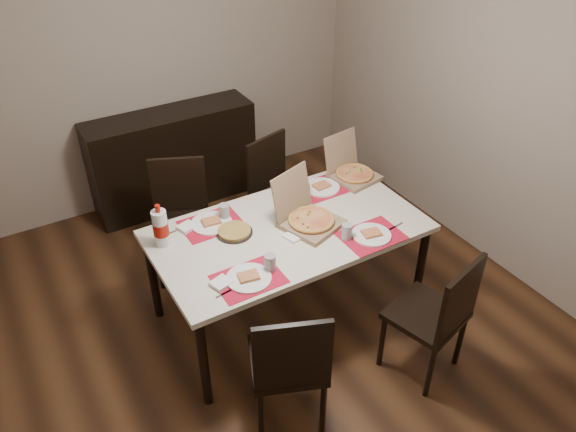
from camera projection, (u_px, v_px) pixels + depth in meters
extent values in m
cube|color=#462815|center=(269.00, 314.00, 4.15)|extent=(3.80, 4.00, 0.02)
cube|color=gray|center=(152.00, 61.00, 4.82)|extent=(3.80, 0.02, 2.60)
cube|color=gray|center=(488.00, 95.00, 4.20)|extent=(0.02, 4.00, 2.60)
cube|color=black|center=(174.00, 159.00, 5.15)|extent=(1.50, 0.40, 0.90)
cube|color=beige|center=(288.00, 231.00, 3.76)|extent=(1.80, 1.00, 0.04)
cylinder|color=black|center=(204.00, 363.00, 3.31)|extent=(0.06, 0.06, 0.71)
cylinder|color=black|center=(420.00, 269.00, 4.01)|extent=(0.06, 0.06, 0.71)
cylinder|color=black|center=(153.00, 278.00, 3.93)|extent=(0.06, 0.06, 0.71)
cylinder|color=black|center=(348.00, 209.00, 4.63)|extent=(0.06, 0.06, 0.71)
cube|color=black|center=(287.00, 360.00, 3.20)|extent=(0.55, 0.55, 0.04)
cube|color=black|center=(293.00, 356.00, 2.91)|extent=(0.40, 0.18, 0.46)
cylinder|color=black|center=(261.00, 417.00, 3.17)|extent=(0.04, 0.04, 0.43)
cylinder|color=black|center=(323.00, 408.00, 3.22)|extent=(0.04, 0.04, 0.43)
cylinder|color=black|center=(254.00, 367.00, 3.46)|extent=(0.04, 0.04, 0.43)
cylinder|color=black|center=(311.00, 360.00, 3.51)|extent=(0.04, 0.04, 0.43)
cube|color=black|center=(426.00, 315.00, 3.50)|extent=(0.52, 0.52, 0.04)
cube|color=black|center=(460.00, 300.00, 3.25)|extent=(0.41, 0.14, 0.46)
cylinder|color=black|center=(430.00, 372.00, 3.43)|extent=(0.04, 0.04, 0.43)
cylinder|color=black|center=(460.00, 340.00, 3.64)|extent=(0.04, 0.04, 0.43)
cylinder|color=black|center=(382.00, 341.00, 3.63)|extent=(0.04, 0.04, 0.43)
cylinder|color=black|center=(413.00, 313.00, 3.85)|extent=(0.04, 0.04, 0.43)
cube|color=black|center=(181.00, 225.00, 4.29)|extent=(0.55, 0.55, 0.04)
cube|color=black|center=(179.00, 185.00, 4.30)|extent=(0.40, 0.20, 0.46)
cylinder|color=black|center=(207.00, 234.00, 4.58)|extent=(0.04, 0.04, 0.43)
cylinder|color=black|center=(163.00, 237.00, 4.55)|extent=(0.04, 0.04, 0.43)
cylinder|color=black|center=(208.00, 262.00, 4.29)|extent=(0.04, 0.04, 0.43)
cylinder|color=black|center=(160.00, 266.00, 4.26)|extent=(0.04, 0.04, 0.43)
cube|color=black|center=(283.00, 197.00, 4.61)|extent=(0.52, 0.52, 0.04)
cube|color=black|center=(266.00, 163.00, 4.58)|extent=(0.41, 0.15, 0.46)
cylinder|color=black|center=(283.00, 204.00, 4.96)|extent=(0.04, 0.04, 0.43)
cylinder|color=black|center=(253.00, 221.00, 4.74)|extent=(0.04, 0.04, 0.43)
cylinder|color=black|center=(313.00, 220.00, 4.75)|extent=(0.04, 0.04, 0.43)
cylinder|color=black|center=(284.00, 238.00, 4.54)|extent=(0.04, 0.04, 0.43)
cube|color=red|center=(249.00, 279.00, 3.32)|extent=(0.40, 0.30, 0.00)
cylinder|color=white|center=(249.00, 278.00, 3.32)|extent=(0.27, 0.27, 0.01)
cube|color=tan|center=(249.00, 276.00, 3.31)|extent=(0.14, 0.11, 0.02)
cylinder|color=gray|center=(270.00, 263.00, 3.36)|extent=(0.07, 0.07, 0.11)
cube|color=#B2B2B7|center=(231.00, 290.00, 3.24)|extent=(0.20, 0.04, 0.00)
cube|color=white|center=(221.00, 283.00, 3.28)|extent=(0.13, 0.13, 0.02)
cube|color=red|center=(371.00, 236.00, 3.67)|extent=(0.40, 0.30, 0.00)
cylinder|color=white|center=(371.00, 235.00, 3.67)|extent=(0.26, 0.26, 0.01)
cube|color=tan|center=(372.00, 233.00, 3.66)|extent=(0.13, 0.11, 0.02)
cylinder|color=gray|center=(347.00, 232.00, 3.62)|extent=(0.07, 0.07, 0.11)
cube|color=#B2B2B7|center=(393.00, 228.00, 3.74)|extent=(0.20, 0.04, 0.00)
cube|color=red|center=(212.00, 224.00, 3.78)|extent=(0.40, 0.30, 0.00)
cylinder|color=white|center=(211.00, 223.00, 3.78)|extent=(0.28, 0.28, 0.01)
cube|color=tan|center=(211.00, 221.00, 3.77)|extent=(0.13, 0.10, 0.02)
cylinder|color=gray|center=(224.00, 212.00, 3.81)|extent=(0.07, 0.07, 0.11)
cube|color=#B2B2B7|center=(183.00, 228.00, 3.75)|extent=(0.20, 0.04, 0.00)
cube|color=white|center=(187.00, 227.00, 3.74)|extent=(0.13, 0.13, 0.02)
cube|color=red|center=(322.00, 188.00, 4.16)|extent=(0.40, 0.30, 0.00)
cylinder|color=white|center=(322.00, 187.00, 4.15)|extent=(0.27, 0.27, 0.01)
cube|color=tan|center=(322.00, 186.00, 4.14)|extent=(0.13, 0.10, 0.02)
cylinder|color=gray|center=(305.00, 190.00, 4.03)|extent=(0.07, 0.07, 0.11)
cube|color=#B2B2B7|center=(335.00, 179.00, 4.26)|extent=(0.20, 0.04, 0.00)
cube|color=white|center=(294.00, 236.00, 3.66)|extent=(0.14, 0.14, 0.02)
cube|color=#81664A|center=(311.00, 224.00, 3.76)|extent=(0.44, 0.44, 0.03)
cube|color=#81664A|center=(292.00, 192.00, 3.75)|extent=(0.35, 0.18, 0.31)
cylinder|color=tan|center=(311.00, 220.00, 3.75)|extent=(0.38, 0.38, 0.02)
cube|color=#81664A|center=(354.00, 177.00, 4.26)|extent=(0.36, 0.36, 0.03)
cube|color=#81664A|center=(341.00, 151.00, 4.27)|extent=(0.32, 0.12, 0.28)
cylinder|color=tan|center=(355.00, 174.00, 4.25)|extent=(0.31, 0.31, 0.02)
cylinder|color=black|center=(234.00, 233.00, 3.69)|extent=(0.24, 0.24, 0.01)
cylinder|color=#B18F44|center=(234.00, 231.00, 3.69)|extent=(0.22, 0.22, 0.02)
imported|color=white|center=(282.00, 214.00, 3.86)|extent=(0.14, 0.14, 0.03)
cylinder|color=silver|center=(161.00, 228.00, 3.54)|extent=(0.10, 0.10, 0.25)
cylinder|color=#991207|center=(161.00, 229.00, 3.54)|extent=(0.10, 0.10, 0.09)
cylinder|color=#991207|center=(158.00, 208.00, 3.45)|extent=(0.03, 0.03, 0.05)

